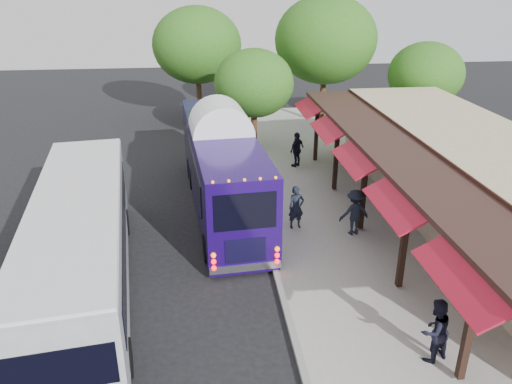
{
  "coord_description": "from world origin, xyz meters",
  "views": [
    {
      "loc": [
        -2.25,
        -12.82,
        9.23
      ],
      "look_at": [
        -0.29,
        4.36,
        1.8
      ],
      "focal_mm": 35.0,
      "sensor_mm": 36.0,
      "label": 1
    }
  ],
  "objects_px": {
    "ped_d": "(354,212)",
    "sign_board": "(474,318)",
    "coach_bus": "(222,164)",
    "ped_a": "(296,207)",
    "ped_c": "(297,149)",
    "ped_b": "(435,330)",
    "city_bus": "(81,240)"
  },
  "relations": [
    {
      "from": "ped_b",
      "to": "sign_board",
      "type": "bearing_deg",
      "value": -177.76
    },
    {
      "from": "coach_bus",
      "to": "ped_c",
      "type": "bearing_deg",
      "value": 41.76
    },
    {
      "from": "ped_c",
      "to": "sign_board",
      "type": "bearing_deg",
      "value": 54.89
    },
    {
      "from": "city_bus",
      "to": "ped_d",
      "type": "relative_size",
      "value": 6.72
    },
    {
      "from": "ped_a",
      "to": "ped_b",
      "type": "bearing_deg",
      "value": -84.29
    },
    {
      "from": "coach_bus",
      "to": "ped_a",
      "type": "distance_m",
      "value": 3.9
    },
    {
      "from": "coach_bus",
      "to": "city_bus",
      "type": "distance_m",
      "value": 7.44
    },
    {
      "from": "coach_bus",
      "to": "ped_c",
      "type": "xyz_separation_m",
      "value": [
        4.09,
        4.29,
        -0.93
      ]
    },
    {
      "from": "ped_a",
      "to": "ped_c",
      "type": "xyz_separation_m",
      "value": [
        1.34,
        6.88,
        0.05
      ]
    },
    {
      "from": "city_bus",
      "to": "ped_b",
      "type": "distance_m",
      "value": 10.52
    },
    {
      "from": "city_bus",
      "to": "ped_c",
      "type": "bearing_deg",
      "value": 41.79
    },
    {
      "from": "coach_bus",
      "to": "sign_board",
      "type": "relative_size",
      "value": 11.54
    },
    {
      "from": "ped_d",
      "to": "sign_board",
      "type": "relative_size",
      "value": 1.77
    },
    {
      "from": "coach_bus",
      "to": "ped_a",
      "type": "bearing_deg",
      "value": -47.81
    },
    {
      "from": "ped_a",
      "to": "sign_board",
      "type": "distance_m",
      "value": 7.92
    },
    {
      "from": "coach_bus",
      "to": "ped_c",
      "type": "height_order",
      "value": "coach_bus"
    },
    {
      "from": "ped_d",
      "to": "sign_board",
      "type": "bearing_deg",
      "value": 93.85
    },
    {
      "from": "coach_bus",
      "to": "ped_b",
      "type": "height_order",
      "value": "coach_bus"
    },
    {
      "from": "coach_bus",
      "to": "ped_d",
      "type": "bearing_deg",
      "value": -39.24
    },
    {
      "from": "coach_bus",
      "to": "ped_b",
      "type": "xyz_separation_m",
      "value": [
        4.85,
        -10.27,
        -0.96
      ]
    },
    {
      "from": "city_bus",
      "to": "ped_c",
      "type": "xyz_separation_m",
      "value": [
        8.74,
        10.1,
        -0.71
      ]
    },
    {
      "from": "ped_a",
      "to": "sign_board",
      "type": "height_order",
      "value": "ped_a"
    },
    {
      "from": "city_bus",
      "to": "ped_b",
      "type": "relative_size",
      "value": 6.83
    },
    {
      "from": "coach_bus",
      "to": "ped_d",
      "type": "distance_m",
      "value": 5.97
    },
    {
      "from": "ped_a",
      "to": "coach_bus",
      "type": "bearing_deg",
      "value": 127.24
    },
    {
      "from": "ped_c",
      "to": "ped_b",
      "type": "bearing_deg",
      "value": 49.1
    },
    {
      "from": "coach_bus",
      "to": "sign_board",
      "type": "bearing_deg",
      "value": -61.79
    },
    {
      "from": "city_bus",
      "to": "ped_b",
      "type": "xyz_separation_m",
      "value": [
        9.49,
        -4.47,
        -0.73
      ]
    },
    {
      "from": "sign_board",
      "to": "ped_a",
      "type": "bearing_deg",
      "value": 111.88
    },
    {
      "from": "coach_bus",
      "to": "sign_board",
      "type": "height_order",
      "value": "coach_bus"
    },
    {
      "from": "ped_c",
      "to": "sign_board",
      "type": "relative_size",
      "value": 1.8
    },
    {
      "from": "city_bus",
      "to": "ped_b",
      "type": "bearing_deg",
      "value": -32.56
    }
  ]
}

